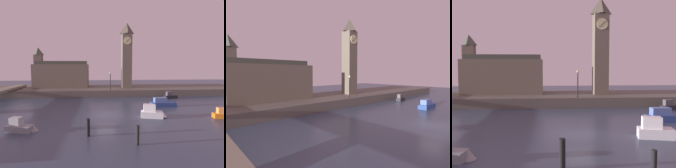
% 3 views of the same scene
% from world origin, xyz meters
% --- Properties ---
extents(ground_plane, '(120.00, 120.00, 0.00)m').
position_xyz_m(ground_plane, '(0.00, 0.00, 0.00)').
color(ground_plane, '#384256').
extents(far_embankment, '(70.00, 12.00, 1.50)m').
position_xyz_m(far_embankment, '(0.00, 20.00, 0.75)').
color(far_embankment, '#5B544C').
rests_on(far_embankment, ground).
extents(clock_tower, '(2.55, 2.58, 15.61)m').
position_xyz_m(clock_tower, '(5.90, 18.99, 9.54)').
color(clock_tower, '#6B6051').
rests_on(clock_tower, far_embankment).
extents(parliament_hall, '(13.22, 5.63, 9.89)m').
position_xyz_m(parliament_hall, '(-10.55, 21.45, 4.74)').
color(parliament_hall, '#6B6051').
rests_on(parliament_hall, far_embankment).
extents(streetlamp, '(0.36, 0.36, 3.97)m').
position_xyz_m(streetlamp, '(1.65, 14.78, 3.97)').
color(streetlamp, black).
rests_on(streetlamp, far_embankment).
extents(mooring_post_left, '(0.37, 0.37, 1.78)m').
position_xyz_m(mooring_post_left, '(-2.03, -7.44, 0.89)').
color(mooring_post_left, black).
rests_on(mooring_post_left, ground).
extents(mooring_post_right, '(0.28, 0.28, 1.77)m').
position_xyz_m(mooring_post_right, '(2.43, -9.74, 0.89)').
color(mooring_post_right, black).
rests_on(mooring_post_right, ground).
extents(boat_cruiser_grey, '(3.52, 1.80, 1.55)m').
position_xyz_m(boat_cruiser_grey, '(-9.12, -5.63, 0.51)').
color(boat_cruiser_grey, gray).
rests_on(boat_cruiser_grey, ground).
extents(boat_tour_blue, '(4.87, 1.57, 1.65)m').
position_xyz_m(boat_tour_blue, '(10.34, 4.66, 0.53)').
color(boat_tour_blue, '#2D4C93').
rests_on(boat_tour_blue, ground).
extents(boat_ferry_white, '(3.74, 1.99, 1.79)m').
position_xyz_m(boat_ferry_white, '(6.34, -1.59, 0.64)').
color(boat_ferry_white, silver).
rests_on(boat_ferry_white, ground).
extents(boat_barge_dark, '(3.22, 1.40, 1.43)m').
position_xyz_m(boat_barge_dark, '(14.44, 11.89, 0.49)').
color(boat_barge_dark, '#232328').
rests_on(boat_barge_dark, ground).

